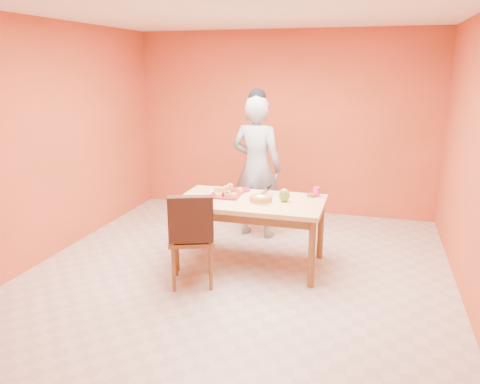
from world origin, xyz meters
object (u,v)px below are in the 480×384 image
(dining_chair, at_px, (191,237))
(egg_ornament, at_px, (284,195))
(sponge_cake, at_px, (261,199))
(person, at_px, (257,167))
(magenta_glass, at_px, (316,192))
(red_dinner_plate, at_px, (240,190))
(checker_tin, at_px, (312,195))
(dining_table, at_px, (250,208))
(pastry_platter, at_px, (226,195))

(dining_chair, relative_size, egg_ornament, 6.73)
(egg_ornament, bearing_deg, sponge_cake, -148.05)
(person, relative_size, magenta_glass, 17.16)
(person, height_order, red_dinner_plate, person)
(checker_tin, bearing_deg, dining_chair, -138.28)
(dining_table, height_order, egg_ornament, egg_ornament)
(person, distance_m, pastry_platter, 0.89)
(egg_ornament, bearing_deg, red_dinner_plate, 159.39)
(person, relative_size, red_dinner_plate, 7.49)
(person, relative_size, pastry_platter, 5.45)
(dining_table, bearing_deg, dining_chair, -124.49)
(person, xyz_separation_m, red_dinner_plate, (-0.05, -0.59, -0.15))
(magenta_glass, height_order, checker_tin, magenta_glass)
(magenta_glass, bearing_deg, person, 144.20)
(dining_table, bearing_deg, sponge_cake, -30.55)
(pastry_platter, relative_size, sponge_cake, 1.36)
(checker_tin, bearing_deg, dining_table, -153.86)
(dining_table, bearing_deg, red_dinner_plate, 122.20)
(person, distance_m, sponge_cake, 1.07)
(checker_tin, bearing_deg, magenta_glass, 22.52)
(person, height_order, pastry_platter, person)
(pastry_platter, distance_m, checker_tin, 0.97)
(pastry_platter, xyz_separation_m, magenta_glass, (0.99, 0.26, 0.04))
(sponge_cake, relative_size, checker_tin, 2.35)
(red_dinner_plate, height_order, sponge_cake, sponge_cake)
(egg_ornament, relative_size, checker_tin, 1.40)
(person, distance_m, red_dinner_plate, 0.61)
(sponge_cake, xyz_separation_m, egg_ornament, (0.24, 0.10, 0.03))
(pastry_platter, distance_m, sponge_cake, 0.47)
(egg_ornament, bearing_deg, dining_table, -167.87)
(dining_table, xyz_separation_m, checker_tin, (0.63, 0.31, 0.11))
(dining_chair, bearing_deg, pastry_platter, 58.85)
(checker_tin, bearing_deg, person, 141.55)
(dining_table, bearing_deg, pastry_platter, 167.20)
(dining_chair, distance_m, sponge_cake, 0.86)
(person, bearing_deg, pastry_platter, 90.35)
(dining_chair, xyz_separation_m, checker_tin, (1.08, 0.96, 0.26))
(pastry_platter, height_order, magenta_glass, magenta_glass)
(dining_chair, distance_m, person, 1.67)
(dining_table, xyz_separation_m, pastry_platter, (-0.31, 0.07, 0.10))
(dining_chair, xyz_separation_m, pastry_platter, (0.14, 0.72, 0.25))
(person, bearing_deg, dining_chair, 89.77)
(dining_chair, distance_m, red_dinner_plate, 1.06)
(red_dinner_plate, height_order, egg_ornament, egg_ornament)
(magenta_glass, bearing_deg, checker_tin, -157.48)
(sponge_cake, bearing_deg, magenta_glass, 36.76)
(dining_table, height_order, sponge_cake, sponge_cake)
(red_dinner_plate, bearing_deg, sponge_cake, -50.48)
(red_dinner_plate, xyz_separation_m, sponge_cake, (0.35, -0.43, 0.03))
(pastry_platter, xyz_separation_m, egg_ornament, (0.68, -0.05, 0.06))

